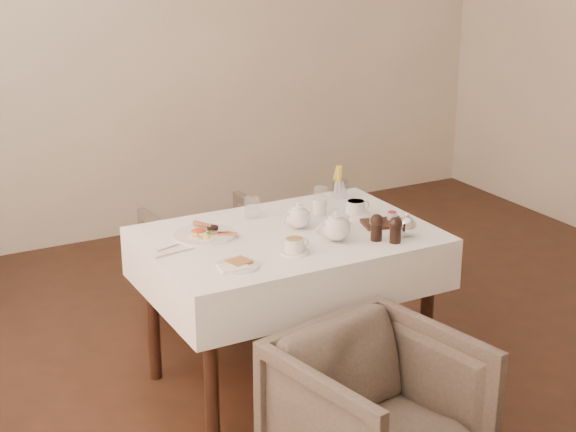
# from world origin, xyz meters

# --- Properties ---
(table) EXTENTS (1.28, 0.88, 0.75)m
(table) POSITION_xyz_m (-0.58, 0.18, 0.64)
(table) COLOR black
(table) RESTS_ON ground
(armchair_near) EXTENTS (0.79, 0.81, 0.63)m
(armchair_near) POSITION_xyz_m (-0.67, -0.69, 0.31)
(armchair_near) COLOR #463D33
(armchair_near) RESTS_ON ground
(armchair_far) EXTENTS (0.68, 0.69, 0.60)m
(armchair_far) POSITION_xyz_m (-0.56, 1.05, 0.30)
(armchair_far) COLOR #463D33
(armchair_far) RESTS_ON ground
(breakfast_plate) EXTENTS (0.28, 0.28, 0.03)m
(breakfast_plate) POSITION_xyz_m (-0.92, 0.33, 0.76)
(breakfast_plate) COLOR white
(breakfast_plate) RESTS_ON table
(side_plate) EXTENTS (0.18, 0.18, 0.02)m
(side_plate) POSITION_xyz_m (-0.96, -0.07, 0.76)
(side_plate) COLOR white
(side_plate) RESTS_ON table
(teapot_centre) EXTENTS (0.16, 0.13, 0.12)m
(teapot_centre) POSITION_xyz_m (-0.51, 0.21, 0.82)
(teapot_centre) COLOR white
(teapot_centre) RESTS_ON table
(teapot_front) EXTENTS (0.18, 0.14, 0.14)m
(teapot_front) POSITION_xyz_m (-0.45, -0.01, 0.82)
(teapot_front) COLOR white
(teapot_front) RESTS_ON table
(creamer) EXTENTS (0.08, 0.08, 0.08)m
(creamer) POSITION_xyz_m (-0.32, 0.34, 0.80)
(creamer) COLOR white
(creamer) RESTS_ON table
(teacup_near) EXTENTS (0.13, 0.13, 0.06)m
(teacup_near) POSITION_xyz_m (-0.67, -0.04, 0.78)
(teacup_near) COLOR white
(teacup_near) RESTS_ON table
(teacup_far) EXTENTS (0.14, 0.14, 0.07)m
(teacup_far) POSITION_xyz_m (-0.18, 0.25, 0.79)
(teacup_far) COLOR white
(teacup_far) RESTS_ON table
(glass_left) EXTENTS (0.09, 0.09, 0.10)m
(glass_left) POSITION_xyz_m (-0.63, 0.45, 0.80)
(glass_left) COLOR silver
(glass_left) RESTS_ON table
(glass_mid) EXTENTS (0.09, 0.09, 0.09)m
(glass_mid) POSITION_xyz_m (-0.34, 0.11, 0.80)
(glass_mid) COLOR silver
(glass_mid) RESTS_ON table
(glass_right) EXTENTS (0.08, 0.08, 0.09)m
(glass_right) POSITION_xyz_m (-0.25, 0.45, 0.80)
(glass_right) COLOR silver
(glass_right) RESTS_ON table
(condiment_board) EXTENTS (0.22, 0.18, 0.05)m
(condiment_board) POSITION_xyz_m (-0.14, 0.07, 0.77)
(condiment_board) COLOR black
(condiment_board) RESTS_ON table
(pepper_mill_left) EXTENTS (0.07, 0.07, 0.12)m
(pepper_mill_left) POSITION_xyz_m (-0.28, -0.08, 0.82)
(pepper_mill_left) COLOR black
(pepper_mill_left) RESTS_ON table
(pepper_mill_right) EXTENTS (0.08, 0.08, 0.12)m
(pepper_mill_right) POSITION_xyz_m (-0.23, -0.15, 0.81)
(pepper_mill_right) COLOR black
(pepper_mill_right) RESTS_ON table
(silver_pot) EXTENTS (0.11, 0.09, 0.11)m
(silver_pot) POSITION_xyz_m (-0.14, -0.11, 0.81)
(silver_pot) COLOR white
(silver_pot) RESTS_ON table
(fries_cup) EXTENTS (0.08, 0.08, 0.17)m
(fries_cup) POSITION_xyz_m (-0.10, 0.52, 0.83)
(fries_cup) COLOR silver
(fries_cup) RESTS_ON table
(cutlery_fork) EXTENTS (0.17, 0.07, 0.00)m
(cutlery_fork) POSITION_xyz_m (-1.10, 0.27, 0.76)
(cutlery_fork) COLOR silver
(cutlery_fork) RESTS_ON table
(cutlery_knife) EXTENTS (0.19, 0.04, 0.00)m
(cutlery_knife) POSITION_xyz_m (-1.12, 0.19, 0.76)
(cutlery_knife) COLOR silver
(cutlery_knife) RESTS_ON table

